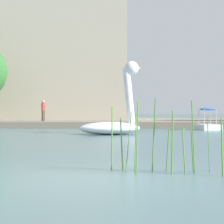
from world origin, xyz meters
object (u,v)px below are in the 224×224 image
(person_on_path, at_px, (43,110))
(swan_boat, at_px, (114,119))
(parked_van, at_px, (33,109))
(pedal_boat_blue, at_px, (207,123))

(person_on_path, bearing_deg, swan_boat, -61.34)
(person_on_path, relative_size, parked_van, 0.36)
(swan_boat, xyz_separation_m, parked_van, (-8.81, 19.66, 0.71))
(pedal_boat_blue, relative_size, person_on_path, 1.33)
(pedal_boat_blue, distance_m, person_on_path, 13.21)
(swan_boat, distance_m, person_on_path, 12.64)
(parked_van, bearing_deg, person_on_path, -72.22)
(swan_boat, xyz_separation_m, pedal_boat_blue, (6.19, 6.23, -0.38))
(person_on_path, bearing_deg, pedal_boat_blue, -21.59)
(pedal_boat_blue, height_order, person_on_path, person_on_path)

